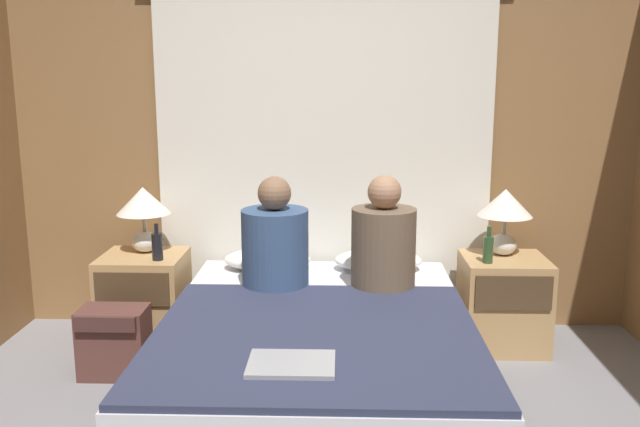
{
  "coord_description": "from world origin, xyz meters",
  "views": [
    {
      "loc": [
        0.11,
        -2.36,
        1.6
      ],
      "look_at": [
        0.0,
        1.06,
        0.89
      ],
      "focal_mm": 38.0,
      "sensor_mm": 36.0,
      "label": 1
    }
  ],
  "objects_px": {
    "beer_bottle_on_left_stand": "(157,246)",
    "nightstand_left": "(145,299)",
    "pillow_left": "(267,259)",
    "beer_bottle_on_right_stand": "(488,249)",
    "person_right_in_bed": "(383,244)",
    "laptop_on_bed": "(291,364)",
    "bed": "(318,360)",
    "lamp_right": "(505,210)",
    "nightstand_right": "(503,302)",
    "pillow_right": "(378,260)",
    "person_left_in_bed": "(275,244)",
    "lamp_left": "(144,207)",
    "backpack_on_floor": "(114,338)"
  },
  "relations": [
    {
      "from": "lamp_left",
      "to": "beer_bottle_on_right_stand",
      "type": "bearing_deg",
      "value": -5.08
    },
    {
      "from": "pillow_right",
      "to": "person_left_in_bed",
      "type": "height_order",
      "value": "person_left_in_bed"
    },
    {
      "from": "person_right_in_bed",
      "to": "beer_bottle_on_left_stand",
      "type": "xyz_separation_m",
      "value": [
        -1.29,
        0.19,
        -0.07
      ]
    },
    {
      "from": "pillow_right",
      "to": "beer_bottle_on_right_stand",
      "type": "relative_size",
      "value": 2.46
    },
    {
      "from": "lamp_left",
      "to": "laptop_on_bed",
      "type": "distance_m",
      "value": 1.79
    },
    {
      "from": "nightstand_right",
      "to": "pillow_right",
      "type": "bearing_deg",
      "value": 174.03
    },
    {
      "from": "nightstand_left",
      "to": "nightstand_right",
      "type": "distance_m",
      "value": 2.14
    },
    {
      "from": "beer_bottle_on_left_stand",
      "to": "laptop_on_bed",
      "type": "xyz_separation_m",
      "value": [
        0.87,
        -1.27,
        -0.15
      ]
    },
    {
      "from": "pillow_right",
      "to": "beer_bottle_on_left_stand",
      "type": "bearing_deg",
      "value": -172.12
    },
    {
      "from": "bed",
      "to": "nightstand_left",
      "type": "bearing_deg",
      "value": 145.58
    },
    {
      "from": "bed",
      "to": "backpack_on_floor",
      "type": "xyz_separation_m",
      "value": [
        -1.1,
        0.26,
        -0.01
      ]
    },
    {
      "from": "person_right_in_bed",
      "to": "beer_bottle_on_right_stand",
      "type": "bearing_deg",
      "value": 17.6
    },
    {
      "from": "laptop_on_bed",
      "to": "lamp_right",
      "type": "bearing_deg",
      "value": 51.51
    },
    {
      "from": "lamp_left",
      "to": "person_right_in_bed",
      "type": "xyz_separation_m",
      "value": [
        1.41,
        -0.37,
        -0.12
      ]
    },
    {
      "from": "pillow_left",
      "to": "beer_bottle_on_right_stand",
      "type": "bearing_deg",
      "value": -7.91
    },
    {
      "from": "lamp_left",
      "to": "beer_bottle_on_right_stand",
      "type": "relative_size",
      "value": 1.86
    },
    {
      "from": "laptop_on_bed",
      "to": "bed",
      "type": "bearing_deg",
      "value": 82.6
    },
    {
      "from": "lamp_left",
      "to": "pillow_right",
      "type": "xyz_separation_m",
      "value": [
        1.41,
        -0.0,
        -0.32
      ]
    },
    {
      "from": "pillow_right",
      "to": "backpack_on_floor",
      "type": "distance_m",
      "value": 1.57
    },
    {
      "from": "backpack_on_floor",
      "to": "beer_bottle_on_left_stand",
      "type": "bearing_deg",
      "value": 67.61
    },
    {
      "from": "pillow_right",
      "to": "beer_bottle_on_left_stand",
      "type": "distance_m",
      "value": 1.3
    },
    {
      "from": "beer_bottle_on_left_stand",
      "to": "beer_bottle_on_right_stand",
      "type": "xyz_separation_m",
      "value": [
        1.9,
        0.0,
        -0.0
      ]
    },
    {
      "from": "lamp_right",
      "to": "pillow_right",
      "type": "bearing_deg",
      "value": -179.86
    },
    {
      "from": "person_left_in_bed",
      "to": "beer_bottle_on_left_stand",
      "type": "relative_size",
      "value": 2.86
    },
    {
      "from": "beer_bottle_on_left_stand",
      "to": "beer_bottle_on_right_stand",
      "type": "bearing_deg",
      "value": 0.0
    },
    {
      "from": "beer_bottle_on_right_stand",
      "to": "laptop_on_bed",
      "type": "xyz_separation_m",
      "value": [
        -1.03,
        -1.27,
        -0.15
      ]
    },
    {
      "from": "beer_bottle_on_left_stand",
      "to": "nightstand_left",
      "type": "bearing_deg",
      "value": 140.46
    },
    {
      "from": "nightstand_right",
      "to": "pillow_left",
      "type": "relative_size",
      "value": 1.04
    },
    {
      "from": "nightstand_right",
      "to": "person_left_in_bed",
      "type": "distance_m",
      "value": 1.42
    },
    {
      "from": "bed",
      "to": "lamp_left",
      "type": "xyz_separation_m",
      "value": [
        -1.07,
        0.81,
        0.6
      ]
    },
    {
      "from": "pillow_left",
      "to": "backpack_on_floor",
      "type": "distance_m",
      "value": 0.99
    },
    {
      "from": "nightstand_right",
      "to": "lamp_left",
      "type": "relative_size",
      "value": 1.37
    },
    {
      "from": "pillow_right",
      "to": "laptop_on_bed",
      "type": "distance_m",
      "value": 1.51
    },
    {
      "from": "nightstand_left",
      "to": "pillow_left",
      "type": "bearing_deg",
      "value": 5.97
    },
    {
      "from": "backpack_on_floor",
      "to": "pillow_right",
      "type": "bearing_deg",
      "value": 20.95
    },
    {
      "from": "beer_bottle_on_left_stand",
      "to": "backpack_on_floor",
      "type": "distance_m",
      "value": 0.58
    },
    {
      "from": "nightstand_left",
      "to": "lamp_right",
      "type": "bearing_deg",
      "value": 2.11
    },
    {
      "from": "lamp_right",
      "to": "pillow_right",
      "type": "relative_size",
      "value": 0.76
    },
    {
      "from": "person_left_in_bed",
      "to": "nightstand_right",
      "type": "bearing_deg",
      "value": 12.5
    },
    {
      "from": "pillow_left",
      "to": "nightstand_left",
      "type": "bearing_deg",
      "value": -174.03
    },
    {
      "from": "bed",
      "to": "person_left_in_bed",
      "type": "height_order",
      "value": "person_left_in_bed"
    },
    {
      "from": "nightstand_right",
      "to": "laptop_on_bed",
      "type": "bearing_deg",
      "value": -130.06
    },
    {
      "from": "bed",
      "to": "nightstand_left",
      "type": "height_order",
      "value": "nightstand_left"
    },
    {
      "from": "pillow_left",
      "to": "pillow_right",
      "type": "height_order",
      "value": "same"
    },
    {
      "from": "lamp_left",
      "to": "backpack_on_floor",
      "type": "relative_size",
      "value": 1.05
    },
    {
      "from": "beer_bottle_on_left_stand",
      "to": "beer_bottle_on_right_stand",
      "type": "height_order",
      "value": "beer_bottle_on_left_stand"
    },
    {
      "from": "laptop_on_bed",
      "to": "backpack_on_floor",
      "type": "xyz_separation_m",
      "value": [
        -1.02,
        0.9,
        -0.27
      ]
    },
    {
      "from": "nightstand_right",
      "to": "person_right_in_bed",
      "type": "relative_size",
      "value": 0.86
    },
    {
      "from": "bed",
      "to": "person_right_in_bed",
      "type": "distance_m",
      "value": 0.74
    },
    {
      "from": "bed",
      "to": "pillow_right",
      "type": "xyz_separation_m",
      "value": [
        0.33,
        0.81,
        0.28
      ]
    }
  ]
}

